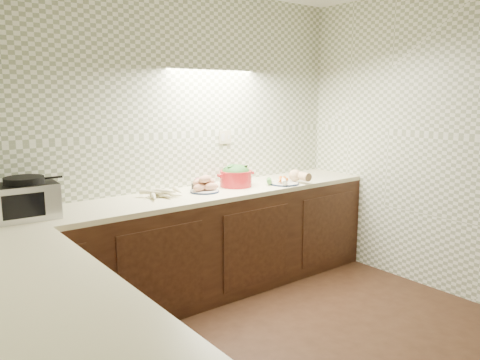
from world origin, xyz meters
TOP-DOWN VIEW (x-y plane):
  - room at (0.00, 0.00)m, footprint 3.60×3.60m
  - counter at (-0.68, 0.68)m, footprint 3.60×3.60m
  - toaster_oven at (-1.27, 1.53)m, footprint 0.40×0.32m
  - parsnip_pile at (-0.23, 1.53)m, footprint 0.25×0.31m
  - sweet_potato_plate at (0.13, 1.51)m, footprint 0.25×0.25m
  - onion_bowl at (0.15, 1.63)m, footprint 0.14×0.14m
  - dutch_oven at (0.49, 1.54)m, footprint 0.36×0.31m
  - veg_plate at (0.95, 1.35)m, footprint 0.39×0.28m

SIDE VIEW (x-z plane):
  - counter at x=-0.68m, z-range 0.00..0.90m
  - parsnip_pile at x=-0.23m, z-range 0.90..0.97m
  - onion_bowl at x=0.15m, z-range 0.89..0.99m
  - veg_plate at x=0.95m, z-range 0.88..1.01m
  - sweet_potato_plate at x=0.13m, z-range 0.88..1.02m
  - dutch_oven at x=0.49m, z-range 0.90..1.10m
  - toaster_oven at x=-1.27m, z-range 0.89..1.17m
  - room at x=0.00m, z-range 0.33..2.93m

